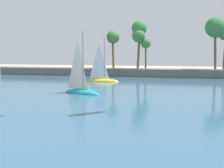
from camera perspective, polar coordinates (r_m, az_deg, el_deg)
name	(u,v)px	position (r m, az deg, el deg)	size (l,w,h in m)	color
sea	(182,82)	(62.63, 12.12, 0.40)	(220.00, 103.22, 0.06)	#33607F
palm_headland	(192,63)	(74.08, 13.85, 3.63)	(89.68, 6.57, 13.25)	#605B54
sailboat_near_shore	(81,87)	(43.50, -5.43, -0.59)	(6.30, 4.15, 8.83)	teal
sailboat_mid_bay	(102,77)	(61.08, -1.71, 1.17)	(6.07, 2.01, 8.71)	yellow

